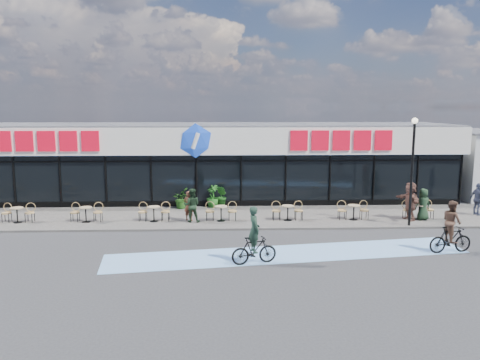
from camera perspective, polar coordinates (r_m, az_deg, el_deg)
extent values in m
plane|color=#28282B|center=(19.70, -6.43, -7.72)|extent=(120.00, 120.00, 0.00)
cube|color=#5E5A53|center=(24.02, -5.62, -4.54)|extent=(44.00, 5.00, 0.10)
cube|color=#6C9ACD|center=(18.37, 5.90, -8.92)|extent=(14.17, 4.13, 0.01)
cube|color=black|center=(29.15, -4.99, 0.74)|extent=(30.00, 6.00, 3.00)
cube|color=silver|center=(28.77, -5.07, 5.14)|extent=(30.60, 6.30, 1.50)
cube|color=#47474C|center=(28.88, -5.07, 6.74)|extent=(30.60, 6.30, 0.10)
cube|color=#0D3696|center=(25.95, -5.38, 3.18)|extent=(30.60, 0.08, 0.18)
cube|color=black|center=(26.00, -5.37, 2.31)|extent=(30.00, 0.06, 0.08)
cube|color=black|center=(26.40, -5.29, -2.98)|extent=(30.00, 0.10, 0.40)
cube|color=#B3061B|center=(27.30, -22.50, 4.41)|extent=(5.63, 0.18, 1.10)
cube|color=#B3061B|center=(26.39, 12.24, 4.75)|extent=(5.63, 0.18, 1.10)
ellipsoid|color=blue|center=(25.63, -5.44, 4.79)|extent=(1.90, 0.24, 1.90)
cylinder|color=black|center=(28.54, -25.80, -0.29)|extent=(0.10, 0.10, 3.00)
cylinder|color=black|center=(27.63, -21.05, -0.27)|extent=(0.10, 0.10, 3.00)
cylinder|color=black|center=(26.92, -16.02, -0.25)|extent=(0.10, 0.10, 3.00)
cylinder|color=black|center=(26.42, -10.75, -0.22)|extent=(0.10, 0.10, 3.00)
cylinder|color=black|center=(26.16, -5.33, -0.20)|extent=(0.10, 0.10, 3.00)
cylinder|color=black|center=(26.13, 0.15, -0.17)|extent=(0.10, 0.10, 3.00)
cylinder|color=black|center=(26.34, 5.59, -0.14)|extent=(0.10, 0.10, 3.00)
cylinder|color=black|center=(26.79, 10.90, -0.11)|extent=(0.10, 0.10, 3.00)
cylinder|color=black|center=(27.46, 15.99, -0.08)|extent=(0.10, 0.10, 3.00)
cylinder|color=black|center=(28.33, 20.81, -0.05)|extent=(0.10, 0.10, 3.00)
cylinder|color=black|center=(29.39, 25.30, -0.02)|extent=(0.10, 0.10, 3.00)
cylinder|color=black|center=(23.06, 20.21, 0.57)|extent=(0.12, 0.12, 4.79)
sphere|color=#FFF2CC|center=(22.85, 20.54, 6.78)|extent=(0.28, 0.28, 0.28)
cylinder|color=tan|center=(24.90, -25.57, -3.09)|extent=(0.60, 0.60, 0.04)
cylinder|color=black|center=(24.97, -25.52, -3.88)|extent=(0.06, 0.06, 0.70)
cylinder|color=black|center=(25.05, -25.46, -4.68)|extent=(0.40, 0.40, 0.02)
cylinder|color=tan|center=(23.78, -18.32, -3.19)|extent=(0.60, 0.60, 0.04)
cylinder|color=black|center=(23.86, -18.28, -4.01)|extent=(0.06, 0.06, 0.70)
cylinder|color=black|center=(23.94, -18.23, -4.86)|extent=(0.40, 0.40, 0.02)
cylinder|color=tan|center=(23.08, -10.48, -3.25)|extent=(0.60, 0.60, 0.04)
cylinder|color=black|center=(23.15, -10.46, -4.09)|extent=(0.06, 0.06, 0.70)
cylinder|color=black|center=(23.24, -10.44, -4.96)|extent=(0.40, 0.40, 0.02)
cylinder|color=tan|center=(22.82, -2.32, -3.24)|extent=(0.60, 0.60, 0.04)
cylinder|color=black|center=(22.90, -2.32, -4.09)|extent=(0.06, 0.06, 0.70)
cylinder|color=black|center=(22.98, -2.31, -4.97)|extent=(0.40, 0.40, 0.02)
cylinder|color=tan|center=(23.04, 5.86, -3.16)|extent=(0.60, 0.60, 0.04)
cylinder|color=black|center=(23.11, 5.84, -4.01)|extent=(0.06, 0.06, 0.70)
cylinder|color=black|center=(23.20, 5.83, -4.88)|extent=(0.40, 0.40, 0.02)
cylinder|color=tan|center=(23.71, 13.72, -3.03)|extent=(0.60, 0.60, 0.04)
cylinder|color=black|center=(23.78, 13.69, -3.86)|extent=(0.06, 0.06, 0.70)
cylinder|color=black|center=(23.86, 13.66, -4.70)|extent=(0.40, 0.40, 0.02)
cylinder|color=tan|center=(24.79, 21.03, -2.86)|extent=(0.60, 0.60, 0.04)
cylinder|color=black|center=(24.86, 20.99, -3.65)|extent=(0.06, 0.06, 0.70)
cylinder|color=black|center=(24.94, 20.94, -4.46)|extent=(0.40, 0.40, 0.02)
imported|color=#225016|center=(25.91, -7.27, -2.24)|extent=(0.92, 1.04, 1.09)
imported|color=#1C5017|center=(26.00, -2.22, -2.01)|extent=(0.76, 0.82, 1.20)
imported|color=#1F5A19|center=(26.01, -3.34, -1.98)|extent=(0.96, 0.96, 1.23)
imported|color=#512B1D|center=(23.03, -6.25, -3.14)|extent=(0.63, 0.52, 1.47)
imported|color=black|center=(22.71, -5.90, -3.08)|extent=(0.82, 0.65, 1.64)
imported|color=#53342A|center=(24.44, 20.02, -2.42)|extent=(0.90, 1.84, 1.90)
imported|color=#32384F|center=(26.95, 27.02, -2.09)|extent=(0.61, 1.04, 1.67)
imported|color=black|center=(24.68, 21.43, -2.77)|extent=(0.84, 0.62, 1.57)
imported|color=black|center=(17.01, 1.73, -8.57)|extent=(1.76, 0.90, 1.02)
imported|color=#1A2F23|center=(16.79, 1.74, -6.03)|extent=(0.54, 0.69, 1.68)
imported|color=black|center=(19.99, 24.27, -6.64)|extent=(1.81, 0.73, 1.06)
imported|color=#4C3427|center=(19.82, 24.41, -4.59)|extent=(0.72, 0.87, 1.63)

